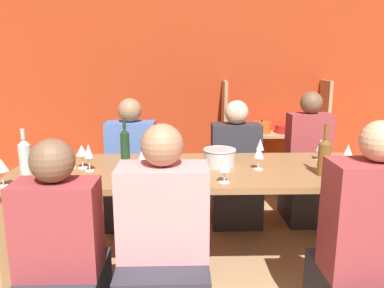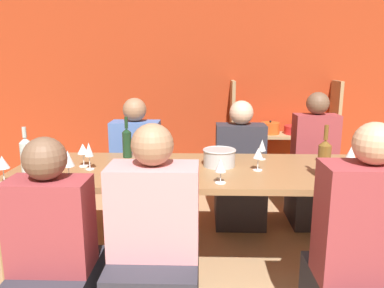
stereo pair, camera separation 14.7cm
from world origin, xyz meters
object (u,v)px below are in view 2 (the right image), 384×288
Objects in this scene: person_far_b at (239,179)px; person_near_c at (361,276)px; wine_bottle_amber at (127,142)px; wine_glass_white_a at (258,154)px; wine_glass_empty_c at (89,150)px; wine_glass_empty_e at (351,153)px; wine_glass_red_a at (369,158)px; person_near_a at (55,271)px; wine_glass_red_d at (141,154)px; person_near_b at (155,265)px; mixing_bowl at (219,157)px; wine_glass_empty_b at (221,166)px; wine_glass_white_c at (2,163)px; person_far_c at (312,176)px; person_far_a at (137,177)px; cell_phone at (153,179)px; wine_glass_empty_a at (262,146)px; wine_bottle_green at (27,156)px; wine_glass_white_b at (324,147)px; wine_glass_red_b at (39,149)px; wine_glass_red_c at (68,160)px; wine_glass_empty_d at (83,149)px; shelf_unit at (281,152)px; wine_bottle_dark at (324,158)px; dining_table at (192,180)px.

person_far_b is 0.94× the size of person_near_c.
wine_bottle_amber reaches higher than wine_glass_white_a.
wine_glass_empty_c is 1.79m from wine_glass_empty_e.
wine_glass_red_a is 2.04m from person_near_a.
person_near_b reaches higher than wine_glass_red_d.
person_near_c is (0.66, -0.89, -0.37)m from mixing_bowl.
wine_glass_red_d is (-0.52, 0.23, 0.01)m from wine_glass_empty_b.
person_far_c is (2.20, 1.13, -0.41)m from wine_glass_white_c.
wine_glass_empty_e is 0.14× the size of person_far_a.
cell_phone is 0.14× the size of person_near_b.
wine_glass_white_a is (-0.07, -0.30, 0.01)m from wine_glass_empty_a.
wine_bottle_green is 0.29× the size of person_far_b.
wine_glass_empty_a is at bearing 16.36° from wine_bottle_green.
wine_glass_white_b is (0.78, 0.51, 0.00)m from wine_glass_empty_b.
wine_glass_red_b reaches higher than wine_glass_empty_a.
wine_glass_red_d is at bearing -5.91° from wine_glass_empty_c.
wine_glass_white_c is at bearing -118.07° from wine_bottle_green.
mixing_bowl is at bearing 88.67° from wine_glass_empty_b.
wine_glass_red_b is at bearing 53.52° from person_far_a.
wine_glass_red_a is 1.95m from wine_glass_red_c.
person_far_b is at bearing 101.36° from wine_glass_empty_a.
wine_glass_red_d is 0.14× the size of person_near_c.
wine_glass_empty_a is 0.81× the size of wine_glass_red_c.
person_near_b is 0.97× the size of person_far_c.
person_far_a is at bearing 154.82° from wine_glass_empty_e.
wine_glass_empty_a is at bearing 10.31° from wine_glass_empty_d.
person_far_a is 1.60m from person_far_c.
shelf_unit is 6.65× the size of wine_glass_red_c.
person_far_c is at bearing 50.91° from wine_glass_empty_b.
wine_glass_empty_d is at bearing -134.60° from wine_bottle_amber.
wine_glass_empty_e is at bearing -85.70° from shelf_unit.
wine_glass_empty_d is at bearing 131.54° from wine_glass_empty_c.
wine_glass_white_a reaches higher than cell_phone.
wine_glass_empty_a is 0.13× the size of person_far_a.
cell_phone is 0.14× the size of person_near_c.
wine_glass_empty_a is 1.24m from person_far_a.
mixing_bowl is 1.01m from wine_glass_red_c.
wine_glass_empty_d is 0.14× the size of person_near_c.
wine_glass_empty_c is at bearing -48.46° from wine_glass_empty_d.
wine_glass_white_a is 0.96× the size of cell_phone.
wine_bottle_green is 0.31m from wine_glass_red_c.
shelf_unit is 3.92× the size of wine_bottle_amber.
cell_phone is at bearing -172.27° from wine_glass_red_a.
wine_glass_empty_e is at bearing -55.41° from wine_glass_white_b.
wine_bottle_dark is 2.11× the size of wine_glass_white_b.
person_near_b is at bearing -37.96° from wine_glass_red_c.
wine_glass_red_c is at bearing -44.49° from wine_glass_red_b.
wine_glass_red_c is (0.32, -0.31, 0.01)m from wine_glass_red_b.
wine_glass_red_b is at bearing 177.28° from wine_glass_white_a.
wine_glass_empty_e is at bearing 0.75° from dining_table.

